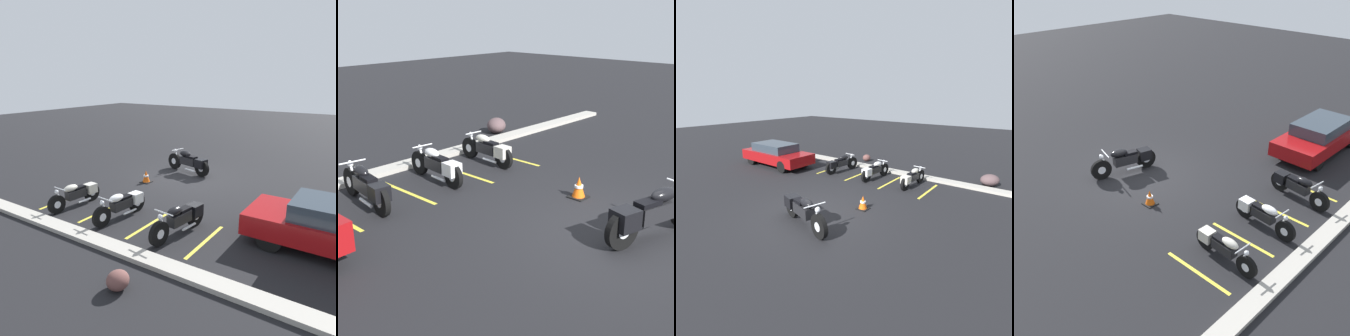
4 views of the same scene
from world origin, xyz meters
TOP-DOWN VIEW (x-y plane):
  - ground at (0.00, 0.00)m, footprint 60.00×60.00m
  - motorcycle_black_featured at (0.19, -0.63)m, footprint 2.42×0.98m
  - parked_bike_0 at (-2.55, 4.64)m, footprint 0.69×2.22m
  - parked_bike_1 at (-0.50, 4.71)m, footprint 0.59×2.10m
  - parked_bike_2 at (1.40, 4.81)m, footprint 0.57×2.04m
  - concrete_curb at (0.00, 6.31)m, footprint 18.00×0.50m
  - landscape_rock_0 at (-2.75, 7.46)m, footprint 0.47×0.51m
  - traffic_cone at (1.01, 1.52)m, footprint 0.40×0.40m
  - stall_line_0 at (-3.33, 4.69)m, footprint 0.10×2.10m
  - stall_line_1 at (-1.48, 4.69)m, footprint 0.10×2.10m
  - stall_line_2 at (0.36, 4.69)m, footprint 0.10×2.10m
  - stall_line_3 at (2.21, 4.69)m, footprint 0.10×2.10m

SIDE VIEW (x-z plane):
  - ground at x=0.00m, z-range 0.00..0.00m
  - stall_line_0 at x=-3.33m, z-range 0.00..0.00m
  - stall_line_1 at x=-1.48m, z-range 0.00..0.00m
  - stall_line_2 at x=0.36m, z-range 0.00..0.00m
  - stall_line_3 at x=2.21m, z-range 0.00..0.00m
  - concrete_curb at x=0.00m, z-range 0.00..0.12m
  - landscape_rock_0 at x=-2.75m, z-range 0.00..0.41m
  - traffic_cone at x=1.01m, z-range -0.02..0.48m
  - parked_bike_2 at x=1.40m, z-range 0.03..0.83m
  - parked_bike_1 at x=-0.50m, z-range 0.03..0.85m
  - parked_bike_0 at x=-2.55m, z-range 0.03..0.90m
  - motorcycle_black_featured at x=0.19m, z-range 0.03..1.01m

